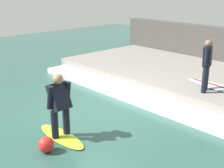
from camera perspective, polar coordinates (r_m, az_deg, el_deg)
The scene contains 9 objects.
ground_plane at distance 8.80m, azimuth -2.60°, elevation -5.09°, with size 28.00×28.00×0.00m, color #2D564C.
concrete_ledge at distance 11.65m, azimuth 12.98°, elevation 1.44°, with size 4.40×9.23×0.43m, color gray.
back_wall at distance 13.55m, azimuth 19.11°, elevation 6.08°, with size 0.50×9.69×1.74m, color #474442.
wave_foam_crest at distance 9.73m, azimuth 4.15°, elevation -2.17°, with size 0.82×8.77×0.20m, color white.
surfboard_riding at distance 7.49m, azimuth -9.25°, elevation -9.42°, with size 0.51×1.64×0.06m.
surfer_riding at distance 7.14m, azimuth -9.60°, elevation -3.28°, with size 0.58×0.48×1.50m.
surfer_waiting_near at distance 9.28m, azimuth 16.95°, elevation 3.71°, with size 0.48×0.35×1.52m.
surfboard_waiting_near at distance 9.96m, azimuth 18.53°, elevation -0.41°, with size 0.82×2.13×0.07m.
marker_buoy at distance 6.90m, azimuth -11.97°, elevation -10.79°, with size 0.35×0.35×0.35m, color red.
Camera 1 is at (-5.21, -6.19, 3.46)m, focal length 50.00 mm.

